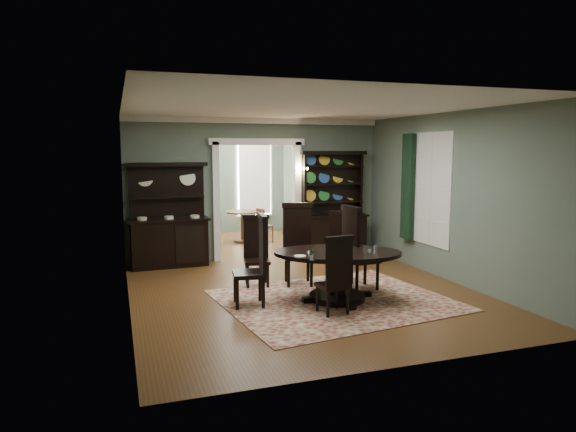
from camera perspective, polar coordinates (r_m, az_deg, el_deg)
name	(u,v)px	position (r m, az deg, el deg)	size (l,w,h in m)	color
room	(305,197)	(8.23, 1.92, 2.09)	(5.51, 6.01, 3.01)	brown
parlor	(232,181)	(13.50, -6.29, 3.87)	(3.51, 3.50, 3.01)	brown
doorway_trim	(257,183)	(11.03, -3.48, 3.64)	(2.08, 0.25, 2.57)	silver
right_window	(420,188)	(10.24, 14.42, 3.03)	(0.15, 1.47, 2.12)	white
wall_sconce	(301,170)	(11.16, 1.45, 5.09)	(0.27, 0.21, 0.21)	#D08637
rug	(335,300)	(8.13, 5.22, -9.30)	(3.36, 2.84, 0.01)	maroon
dining_table	(338,266)	(8.02, 5.53, -5.58)	(2.31, 2.31, 0.78)	black
centerpiece	(336,248)	(7.88, 5.31, -3.58)	(1.36, 0.87, 0.22)	silver
chair_far_left	(256,248)	(8.91, -3.53, -3.59)	(0.52, 0.50, 1.22)	black
chair_far_mid	(298,241)	(8.97, 1.09, -2.84)	(0.62, 0.60, 1.42)	black
chair_far_right	(342,244)	(9.23, 6.00, -3.15)	(0.59, 0.58, 1.25)	black
chair_end_left	(256,258)	(7.70, -3.52, -4.69)	(0.55, 0.58, 1.38)	black
chair_end_right	(355,246)	(8.61, 7.50, -3.32)	(0.53, 0.56, 1.42)	black
chair_near	(336,274)	(7.28, 5.37, -6.39)	(0.46, 0.44, 1.15)	black
sideboard	(169,230)	(10.55, -13.11, -1.57)	(1.60, 0.62, 2.08)	black
welsh_dresser	(333,218)	(11.43, 5.01, -0.18)	(1.51, 0.63, 2.31)	black
parlor_table	(243,222)	(13.02, -5.04, -0.66)	(0.86, 0.86, 0.80)	#553218
parlor_chair_left	(215,226)	(12.78, -8.07, -1.13)	(0.37, 0.36, 0.86)	#553218
parlor_chair_right	(264,224)	(12.95, -2.72, -0.93)	(0.41, 0.40, 0.87)	#553218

